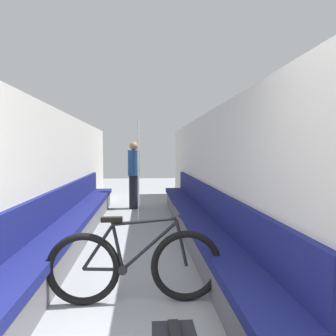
# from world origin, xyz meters

# --- Properties ---
(wall_left) EXTENTS (0.10, 10.65, 2.13)m
(wall_left) POSITION_xyz_m (-1.27, 3.73, 1.07)
(wall_left) COLOR beige
(wall_left) RESTS_ON ground
(wall_right) EXTENTS (0.10, 10.65, 2.13)m
(wall_right) POSITION_xyz_m (1.27, 3.73, 1.07)
(wall_right) COLOR beige
(wall_right) RESTS_ON ground
(bench_seat_row_left) EXTENTS (0.48, 6.71, 0.89)m
(bench_seat_row_left) POSITION_xyz_m (-1.01, 3.70, 0.29)
(bench_seat_row_left) COLOR #5B5B60
(bench_seat_row_left) RESTS_ON ground
(bench_seat_row_right) EXTENTS (0.48, 6.71, 0.89)m
(bench_seat_row_right) POSITION_xyz_m (1.01, 3.70, 0.29)
(bench_seat_row_right) COLOR #5B5B60
(bench_seat_row_right) RESTS_ON ground
(bicycle) EXTENTS (1.68, 0.46, 0.90)m
(bicycle) POSITION_xyz_m (0.04, 1.66, 0.37)
(bicycle) COLOR black
(bicycle) RESTS_ON ground
(grab_pole_near) EXTENTS (0.08, 0.08, 2.11)m
(grab_pole_near) POSITION_xyz_m (0.02, 5.05, 1.03)
(grab_pole_near) COLOR gray
(grab_pole_near) RESTS_ON ground
(passenger_standing) EXTENTS (0.30, 0.30, 1.70)m
(passenger_standing) POSITION_xyz_m (-0.11, 6.45, 0.88)
(passenger_standing) COLOR black
(passenger_standing) RESTS_ON ground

